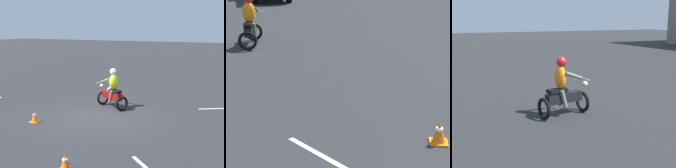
{
  "view_description": "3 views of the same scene",
  "coord_description": "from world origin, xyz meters",
  "views": [
    {
      "loc": [
        -5.65,
        9.75,
        3.3
      ],
      "look_at": [
        0.21,
        -1.41,
        1.0
      ],
      "focal_mm": 50.0,
      "sensor_mm": 36.0,
      "label": 1
    },
    {
      "loc": [
        -2.48,
        -2.85,
        3.54
      ],
      "look_at": [
        -3.34,
        4.6,
        0.9
      ],
      "focal_mm": 70.0,
      "sensor_mm": 36.0,
      "label": 2
    },
    {
      "loc": [
        0.67,
        7.0,
        2.67
      ],
      "look_at": [
        -6.89,
        10.61,
        0.9
      ],
      "focal_mm": 50.0,
      "sensor_mm": 36.0,
      "label": 3
    }
  ],
  "objects": [
    {
      "name": "motorcycle_rider_background",
      "position": [
        -6.89,
        10.57,
        0.73
      ],
      "size": [
        0.84,
        1.55,
        1.66
      ],
      "rotation": [
        0.0,
        0.0,
        0.15
      ],
      "color": "black",
      "rests_on": "ground"
    }
  ]
}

